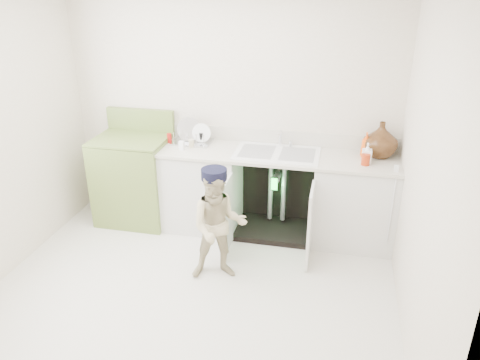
{
  "coord_description": "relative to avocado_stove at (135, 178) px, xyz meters",
  "views": [
    {
      "loc": [
        1.14,
        -3.17,
        2.57
      ],
      "look_at": [
        0.28,
        0.7,
        0.8
      ],
      "focal_mm": 35.0,
      "sensor_mm": 36.0,
      "label": 1
    }
  ],
  "objects": [
    {
      "name": "ground",
      "position": [
        1.02,
        -1.18,
        -0.49
      ],
      "size": [
        3.5,
        3.5,
        0.0
      ],
      "primitive_type": "plane",
      "color": "silver",
      "rests_on": "ground"
    },
    {
      "name": "repair_worker",
      "position": [
        1.19,
        -0.88,
        0.04
      ],
      "size": [
        0.74,
        0.83,
        1.06
      ],
      "rotation": [
        0.0,
        0.0,
        0.29
      ],
      "color": "#CABB91",
      "rests_on": "ground"
    },
    {
      "name": "counter_run",
      "position": [
        1.6,
        0.03,
        -0.01
      ],
      "size": [
        2.44,
        1.02,
        1.25
      ],
      "color": "silver",
      "rests_on": "ground"
    },
    {
      "name": "room_shell",
      "position": [
        1.02,
        -1.18,
        0.76
      ],
      "size": [
        6.0,
        5.5,
        1.26
      ],
      "color": "beige",
      "rests_on": "ground"
    },
    {
      "name": "avocado_stove",
      "position": [
        0.0,
        0.0,
        0.0
      ],
      "size": [
        0.77,
        0.65,
        1.2
      ],
      "color": "olive",
      "rests_on": "ground"
    }
  ]
}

